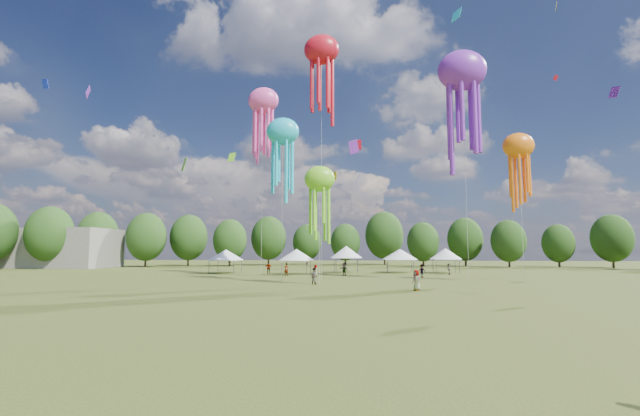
# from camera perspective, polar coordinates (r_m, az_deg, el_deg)

# --- Properties ---
(ground) EXTENTS (300.00, 300.00, 0.00)m
(ground) POSITION_cam_1_polar(r_m,az_deg,el_deg) (11.67, -1.04, -22.47)
(ground) COLOR #384416
(ground) RESTS_ON ground
(spectator_near) EXTENTS (1.04, 0.98, 1.68)m
(spectator_near) POSITION_cam_1_polar(r_m,az_deg,el_deg) (44.67, -0.78, -8.97)
(spectator_near) COLOR gray
(spectator_near) RESTS_ON ground
(spectators_far) EXTENTS (27.16, 27.35, 1.82)m
(spectators_far) POSITION_cam_1_polar(r_m,az_deg,el_deg) (57.42, 5.17, -8.21)
(spectators_far) COLOR gray
(spectators_far) RESTS_ON ground
(festival_tents) EXTENTS (39.37, 12.23, 4.23)m
(festival_tents) POSITION_cam_1_polar(r_m,az_deg,el_deg) (67.74, 2.91, -6.08)
(festival_tents) COLOR #47474C
(festival_tents) RESTS_ON ground
(show_kites) EXTENTS (35.51, 18.16, 30.34)m
(show_kites) POSITION_cam_1_polar(r_m,az_deg,el_deg) (54.26, 6.77, 12.74)
(show_kites) COLOR #1AC1E4
(show_kites) RESTS_ON ground
(small_kites) EXTENTS (74.40, 57.02, 43.60)m
(small_kites) POSITION_cam_1_polar(r_m,az_deg,el_deg) (61.26, 5.03, 21.12)
(small_kites) COLOR #1AC1E4
(small_kites) RESTS_ON ground
(treeline) EXTENTS (201.57, 95.24, 13.43)m
(treeline) POSITION_cam_1_polar(r_m,az_deg,el_deg) (73.86, 2.53, -3.26)
(treeline) COLOR #38281C
(treeline) RESTS_ON ground
(hangar) EXTENTS (40.00, 12.00, 8.00)m
(hangar) POSITION_cam_1_polar(r_m,az_deg,el_deg) (110.92, -34.92, -4.38)
(hangar) COLOR gray
(hangar) RESTS_ON ground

